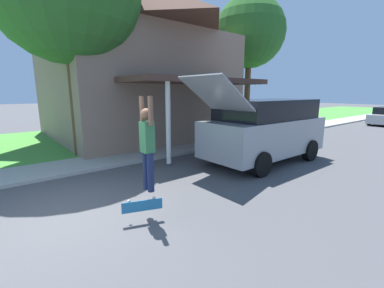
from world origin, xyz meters
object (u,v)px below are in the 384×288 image
(suv_parked, at_px, (265,129))
(skateboard, at_px, (142,206))
(lawn_tree_far, at_px, (250,33))
(skateboarder, at_px, (147,144))

(suv_parked, height_order, skateboard, suv_parked)
(lawn_tree_far, relative_size, suv_parked, 1.47)
(lawn_tree_far, distance_m, skateboarder, 13.19)
(skateboarder, bearing_deg, suv_parked, 101.76)
(lawn_tree_far, bearing_deg, skateboard, -59.29)
(lawn_tree_far, relative_size, skateboard, 10.92)
(suv_parked, xyz_separation_m, skateboard, (1.22, -5.48, -0.84))
(lawn_tree_far, distance_m, skateboard, 13.86)
(skateboarder, bearing_deg, skateboard, -60.60)
(lawn_tree_far, xyz_separation_m, skateboarder, (6.35, -10.68, -4.45))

